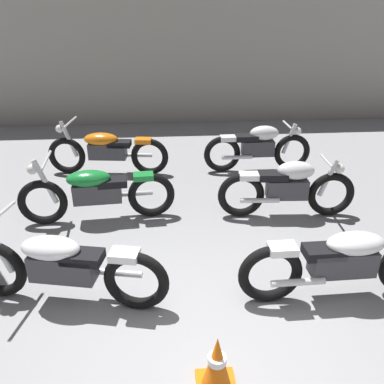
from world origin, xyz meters
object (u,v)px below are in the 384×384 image
motorcycle_right_row_2 (258,147)px  traffic_cone (217,365)px  motorcycle_right_row_0 (344,260)px  motorcycle_right_row_1 (288,187)px  motorcycle_left_row_1 (96,191)px  motorcycle_left_row_0 (62,265)px  motorcycle_left_row_2 (107,150)px

motorcycle_right_row_2 → traffic_cone: (-1.36, -4.56, -0.20)m
motorcycle_right_row_0 → motorcycle_right_row_1: 1.79m
motorcycle_right_row_1 → motorcycle_right_row_2: size_ratio=1.00×
motorcycle_left_row_1 → motorcycle_left_row_0: bearing=-93.5°
motorcycle_right_row_2 → motorcycle_left_row_0: bearing=-129.3°
motorcycle_left_row_0 → motorcycle_right_row_1: (2.81, 1.65, 0.01)m
motorcycle_left_row_2 → motorcycle_left_row_0: bearing=-90.9°
motorcycle_left_row_1 → motorcycle_right_row_2: size_ratio=1.10×
motorcycle_left_row_1 → motorcycle_right_row_1: 2.70m
motorcycle_left_row_2 → traffic_cone: 4.82m
motorcycle_left_row_0 → traffic_cone: motorcycle_left_row_0 is taller
motorcycle_left_row_0 → motorcycle_left_row_1: 1.73m
motorcycle_left_row_0 → motorcycle_right_row_2: (2.79, 3.40, 0.01)m
motorcycle_right_row_1 → traffic_cone: (-1.38, -2.81, -0.20)m
motorcycle_left_row_2 → motorcycle_right_row_1: 3.29m
motorcycle_left_row_0 → motorcycle_right_row_0: size_ratio=0.99×
motorcycle_left_row_1 → traffic_cone: size_ratio=4.02×
motorcycle_left_row_0 → motorcycle_right_row_2: motorcycle_left_row_0 is taller
motorcycle_left_row_1 → motorcycle_right_row_0: (2.76, -1.87, 0.00)m
motorcycle_left_row_1 → motorcycle_left_row_2: bearing=91.7°
motorcycle_left_row_1 → motorcycle_right_row_1: motorcycle_left_row_1 is taller
motorcycle_left_row_0 → motorcycle_left_row_2: (0.06, 3.45, 0.00)m
motorcycle_left_row_1 → motorcycle_right_row_2: (2.68, 1.67, 0.01)m
motorcycle_right_row_0 → motorcycle_left_row_0: bearing=177.2°
motorcycle_left_row_2 → motorcycle_right_row_2: bearing=-1.1°
motorcycle_left_row_1 → motorcycle_right_row_0: size_ratio=1.00×
motorcycle_left_row_2 → traffic_cone: bearing=-73.5°
motorcycle_right_row_1 → motorcycle_right_row_0: bearing=-88.1°
motorcycle_left_row_0 → traffic_cone: bearing=-39.2°
motorcycle_right_row_0 → motorcycle_right_row_1: motorcycle_right_row_0 is taller
traffic_cone → motorcycle_left_row_0: bearing=140.8°
motorcycle_left_row_1 → motorcycle_right_row_1: bearing=-1.7°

